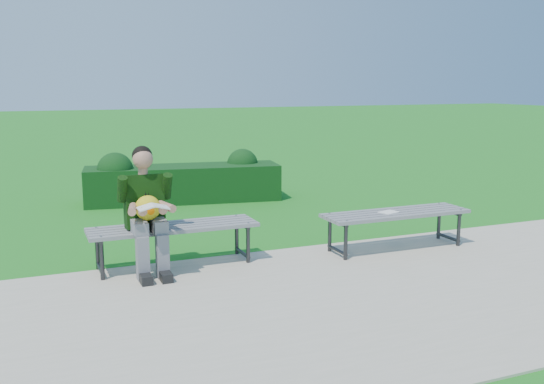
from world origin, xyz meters
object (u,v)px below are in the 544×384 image
at_px(bench_right, 396,216).
at_px(paper_sheet, 389,212).
at_px(bench_left, 174,230).
at_px(hedge, 181,180).
at_px(seated_boy, 146,207).

xyz_separation_m(bench_right, paper_sheet, (-0.10, 0.00, 0.06)).
bearing_deg(bench_left, hedge, 74.75).
xyz_separation_m(hedge, bench_left, (-0.99, -3.65, 0.06)).
bearing_deg(bench_left, seated_boy, -162.06).
bearing_deg(hedge, bench_left, -105.25).
bearing_deg(bench_left, bench_right, -6.95).
height_order(hedge, bench_left, hedge).
distance_m(bench_left, seated_boy, 0.43).
height_order(seated_boy, paper_sheet, seated_boy).
distance_m(hedge, bench_right, 4.28).
xyz_separation_m(bench_left, bench_right, (2.60, -0.32, 0.00)).
height_order(hedge, bench_right, hedge).
bearing_deg(bench_right, seated_boy, 175.66).
bearing_deg(paper_sheet, seated_boy, 175.50).
distance_m(bench_left, paper_sheet, 2.52).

